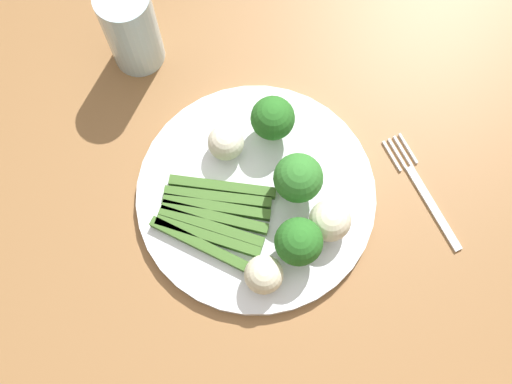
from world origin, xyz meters
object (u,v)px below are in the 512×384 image
at_px(plate, 256,195).
at_px(cauliflower_right, 330,221).
at_px(broccoli_front_left, 299,242).
at_px(cauliflower_edge, 226,142).
at_px(water_glass, 131,28).
at_px(broccoli_front, 297,175).
at_px(broccoli_outer_edge, 273,119).
at_px(fork, 423,190).
at_px(cauliflower_near_center, 264,275).
at_px(asparagus_bundle, 213,217).
at_px(dining_table, 233,234).

xyz_separation_m(plate, cauliflower_right, (0.07, -0.07, 0.03)).
height_order(broccoli_front_left, cauliflower_edge, broccoli_front_left).
bearing_deg(cauliflower_right, water_glass, 117.67).
xyz_separation_m(broccoli_front_left, broccoli_front, (0.02, 0.08, 0.00)).
bearing_deg(broccoli_front_left, cauliflower_edge, 106.15).
distance_m(broccoli_front_left, broccoli_front, 0.08).
xyz_separation_m(broccoli_outer_edge, broccoli_front, (0.00, -0.08, 0.00)).
bearing_deg(cauliflower_right, cauliflower_edge, 123.71).
height_order(cauliflower_edge, fork, cauliflower_edge).
relative_size(plate, broccoli_front, 4.09).
distance_m(cauliflower_near_center, fork, 0.23).
bearing_deg(plate, broccoli_outer_edge, 58.95).
bearing_deg(broccoli_outer_edge, cauliflower_near_center, -110.80).
bearing_deg(asparagus_bundle, plate, 44.85).
xyz_separation_m(asparagus_bundle, cauliflower_right, (0.13, -0.05, 0.02)).
bearing_deg(cauliflower_right, broccoli_front, 109.94).
bearing_deg(broccoli_front, cauliflower_right, -70.06).
relative_size(cauliflower_edge, cauliflower_right, 0.90).
relative_size(dining_table, cauliflower_edge, 31.55).
xyz_separation_m(dining_table, fork, (0.24, -0.04, 0.11)).
height_order(asparagus_bundle, cauliflower_near_center, cauliflower_near_center).
bearing_deg(broccoli_outer_edge, cauliflower_right, -79.28).
bearing_deg(broccoli_front, dining_table, -177.28).
bearing_deg(plate, cauliflower_right, -42.99).
relative_size(cauliflower_near_center, fork, 0.28).
distance_m(dining_table, water_glass, 0.31).
bearing_deg(plate, dining_table, -165.30).
height_order(asparagus_bundle, broccoli_outer_edge, broccoli_outer_edge).
relative_size(asparagus_bundle, cauliflower_near_center, 3.41).
relative_size(broccoli_outer_edge, cauliflower_near_center, 1.46).
relative_size(plate, asparagus_bundle, 1.90).
bearing_deg(broccoli_outer_edge, plate, -121.05).
xyz_separation_m(broccoli_front_left, cauliflower_right, (0.05, 0.02, -0.01)).
bearing_deg(broccoli_outer_edge, broccoli_front, -86.69).
distance_m(dining_table, fork, 0.27).
xyz_separation_m(dining_table, broccoli_front, (0.09, 0.00, 0.16)).
relative_size(broccoli_front, cauliflower_near_center, 1.59).
bearing_deg(plate, broccoli_front_left, -72.94).
bearing_deg(cauliflower_edge, asparagus_bundle, -116.93).
height_order(plate, asparagus_bundle, asparagus_bundle).
bearing_deg(broccoli_front, plate, 173.26).
height_order(broccoli_front_left, cauliflower_right, broccoli_front_left).
bearing_deg(fork, broccoli_front, 63.67).
xyz_separation_m(dining_table, asparagus_bundle, (-0.02, -0.00, 0.13)).
bearing_deg(cauliflower_near_center, broccoli_front, 53.69).
distance_m(fork, water_glass, 0.42).
xyz_separation_m(cauliflower_edge, water_glass, (-0.07, 0.17, 0.03)).
relative_size(asparagus_bundle, fork, 0.94).
bearing_deg(plate, cauliflower_edge, 105.02).
bearing_deg(cauliflower_near_center, plate, 77.48).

